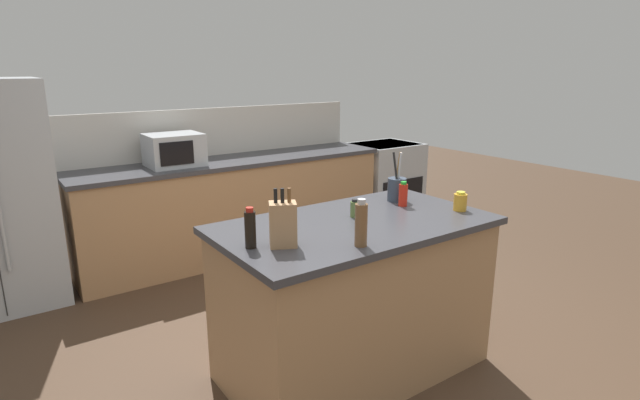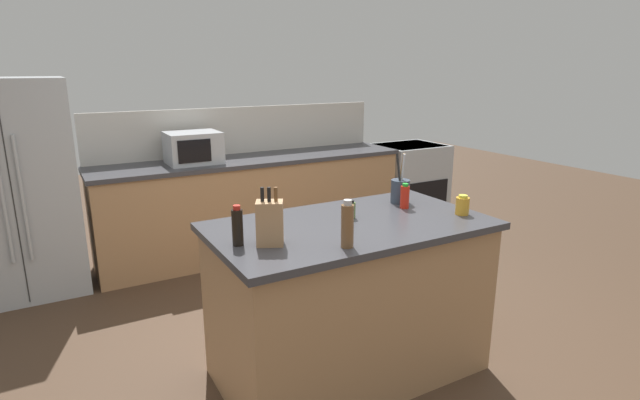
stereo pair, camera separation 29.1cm
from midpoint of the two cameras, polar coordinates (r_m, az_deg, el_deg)
ground_plane at (r=3.22m, az=5.96°, el=-18.76°), size 14.00×14.00×0.00m
back_counter_run at (r=4.93m, az=-5.83°, el=-0.54°), size 3.01×0.66×0.94m
wall_backsplash at (r=5.08m, az=-7.48°, el=7.91°), size 2.97×0.03×0.46m
kitchen_island at (r=2.99m, az=6.21°, el=-11.21°), size 1.57×0.88×0.94m
refrigerator at (r=4.51m, az=-30.01°, el=1.04°), size 0.89×0.75×1.71m
range_oven at (r=5.94m, az=11.43°, el=1.88°), size 0.76×0.65×0.92m
microwave at (r=4.61m, az=-12.55°, el=5.84°), size 0.47×0.39×0.28m
knife_block at (r=2.43m, az=-2.35°, el=-2.64°), size 0.16×0.15×0.29m
utensil_crock at (r=3.25m, az=11.70°, el=1.07°), size 0.12×0.12×0.32m
hot_sauce_bottle at (r=3.13m, az=12.31°, el=0.35°), size 0.06×0.06×0.16m
spice_jar_oregano at (r=2.89m, az=6.48°, el=-1.14°), size 0.05×0.05×0.11m
honey_jar at (r=3.10m, az=18.59°, el=-0.63°), size 0.08×0.08×0.12m
soy_sauce_bottle at (r=2.43m, az=-6.06°, el=-3.09°), size 0.05×0.05×0.20m
pepper_grinder at (r=2.41m, az=6.62°, el=-2.92°), size 0.06×0.06×0.24m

